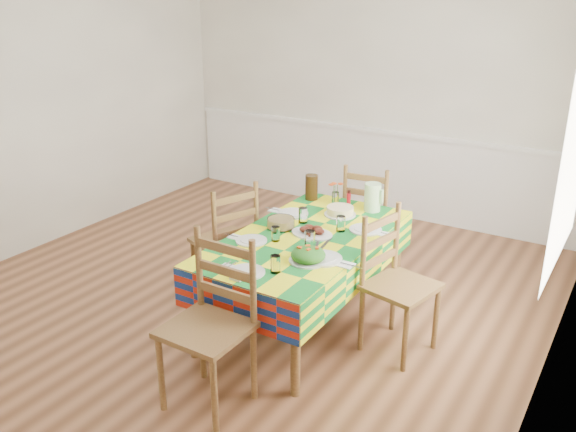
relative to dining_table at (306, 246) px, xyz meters
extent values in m
cube|color=brown|center=(-0.61, -0.06, -0.63)|extent=(4.50, 5.00, 0.04)
cube|color=#BEB7A7|center=(-0.61, 2.46, 0.74)|extent=(4.50, 0.04, 2.70)
cube|color=#BEB7A7|center=(-2.88, -0.06, 0.74)|extent=(0.04, 5.00, 2.70)
cube|color=#BEB7A7|center=(1.66, -0.06, 0.74)|extent=(0.04, 5.00, 2.70)
cube|color=white|center=(-0.61, 2.41, 0.29)|extent=(4.41, 0.06, 0.04)
cube|color=white|center=(-0.61, 2.42, -0.16)|extent=(4.41, 0.03, 0.90)
cylinder|color=brown|center=(-0.39, -0.80, -0.29)|extent=(0.06, 0.06, 0.63)
cylinder|color=brown|center=(0.39, -0.80, -0.29)|extent=(0.06, 0.06, 0.63)
cylinder|color=brown|center=(-0.39, 0.80, -0.29)|extent=(0.06, 0.06, 0.63)
cylinder|color=brown|center=(0.39, 0.80, -0.29)|extent=(0.06, 0.06, 0.63)
cube|color=brown|center=(0.00, 0.00, 0.05)|extent=(0.90, 1.70, 0.04)
cube|color=red|center=(0.00, 0.00, 0.07)|extent=(0.93, 1.74, 0.01)
cube|color=red|center=(-0.47, 0.00, -0.07)|extent=(0.01, 1.74, 0.27)
cube|color=red|center=(0.47, 0.00, -0.07)|extent=(0.01, 1.74, 0.27)
cube|color=red|center=(0.00, -0.87, -0.07)|extent=(0.93, 0.01, 0.27)
cube|color=red|center=(0.00, 0.87, -0.07)|extent=(0.93, 0.01, 0.27)
cylinder|color=silver|center=(-0.02, -0.70, 0.08)|extent=(0.23, 0.23, 0.01)
cylinder|color=silver|center=(-0.02, -0.70, 0.09)|extent=(0.16, 0.16, 0.01)
cylinder|color=white|center=(0.13, -0.60, 0.13)|extent=(0.07, 0.07, 0.11)
cube|color=silver|center=(-0.17, -0.70, 0.08)|extent=(0.09, 0.09, 0.01)
cube|color=silver|center=(-0.19, -0.70, 0.08)|extent=(0.01, 0.15, 0.00)
cube|color=silver|center=(-0.16, -0.70, 0.08)|extent=(0.01, 0.17, 0.00)
cylinder|color=silver|center=(-0.27, -0.28, 0.08)|extent=(0.22, 0.22, 0.01)
cylinder|color=silver|center=(-0.27, -0.28, 0.09)|extent=(0.15, 0.15, 0.00)
cylinder|color=white|center=(-0.14, -0.18, 0.13)|extent=(0.06, 0.06, 0.11)
cube|color=silver|center=(-0.42, -0.28, 0.08)|extent=(0.08, 0.08, 0.00)
cube|color=silver|center=(-0.44, -0.28, 0.08)|extent=(0.14, 0.01, 0.00)
cube|color=silver|center=(-0.40, -0.28, 0.08)|extent=(0.16, 0.01, 0.00)
cylinder|color=silver|center=(-0.30, 0.32, 0.08)|extent=(0.24, 0.24, 0.01)
cylinder|color=silver|center=(-0.30, 0.32, 0.09)|extent=(0.17, 0.17, 0.01)
cylinder|color=white|center=(-0.15, 0.22, 0.13)|extent=(0.07, 0.07, 0.12)
cube|color=silver|center=(-0.46, 0.32, 0.08)|extent=(0.09, 0.09, 0.01)
cube|color=silver|center=(-0.48, 0.32, 0.08)|extent=(0.15, 0.01, 0.00)
cube|color=silver|center=(-0.45, 0.32, 0.08)|extent=(0.18, 0.01, 0.00)
cylinder|color=silver|center=(0.29, -0.28, 0.08)|extent=(0.26, 0.26, 0.01)
cylinder|color=silver|center=(0.29, -0.28, 0.09)|extent=(0.18, 0.18, 0.01)
cylinder|color=white|center=(0.13, -0.16, 0.14)|extent=(0.07, 0.07, 0.12)
cube|color=silver|center=(0.46, -0.28, 0.08)|extent=(0.10, 0.10, 0.01)
cube|color=silver|center=(0.44, -0.28, 0.08)|extent=(0.16, 0.01, 0.00)
cube|color=silver|center=(0.48, -0.28, 0.08)|extent=(0.19, 0.01, 0.00)
cylinder|color=silver|center=(0.32, 0.32, 0.08)|extent=(0.24, 0.24, 0.01)
cylinder|color=silver|center=(0.32, 0.32, 0.09)|extent=(0.17, 0.17, 0.01)
cylinder|color=white|center=(0.17, 0.22, 0.13)|extent=(0.07, 0.07, 0.11)
cube|color=silver|center=(0.47, 0.32, 0.08)|extent=(0.09, 0.09, 0.01)
cube|color=silver|center=(0.46, 0.32, 0.08)|extent=(0.15, 0.01, 0.00)
cube|color=silver|center=(0.49, 0.32, 0.08)|extent=(0.18, 0.01, 0.00)
ellipsoid|color=silver|center=(0.03, 0.05, 0.08)|extent=(0.31, 0.22, 0.01)
ellipsoid|color=black|center=(0.08, 0.05, 0.11)|extent=(0.08, 0.07, 0.05)
ellipsoid|color=black|center=(0.05, 0.08, 0.11)|extent=(0.08, 0.07, 0.05)
ellipsoid|color=black|center=(-0.01, 0.07, 0.11)|extent=(0.08, 0.07, 0.05)
ellipsoid|color=black|center=(-0.02, 0.03, 0.11)|extent=(0.08, 0.07, 0.05)
ellipsoid|color=black|center=(0.03, 0.01, 0.11)|extent=(0.08, 0.07, 0.05)
cylinder|color=silver|center=(0.22, -0.35, 0.08)|extent=(0.25, 0.25, 0.01)
ellipsoid|color=#124210|center=(0.22, -0.35, 0.12)|extent=(0.23, 0.23, 0.10)
cube|color=#D04612|center=(0.17, -0.38, 0.17)|extent=(0.03, 0.02, 0.01)
cube|color=#D04612|center=(0.20, -0.33, 0.17)|extent=(0.04, 0.03, 0.01)
cube|color=#D04612|center=(0.24, -0.38, 0.17)|extent=(0.03, 0.03, 0.01)
cube|color=#D04612|center=(0.27, -0.33, 0.17)|extent=(0.03, 0.04, 0.01)
cylinder|color=white|center=(-0.23, 0.04, 0.11)|extent=(0.20, 0.20, 0.07)
cylinder|color=tan|center=(-0.23, 0.04, 0.11)|extent=(0.19, 0.19, 0.06)
cylinder|color=silver|center=(0.02, 0.50, 0.08)|extent=(0.25, 0.25, 0.01)
cylinder|color=#DCC286|center=(0.02, 0.50, 0.11)|extent=(0.21, 0.21, 0.06)
cube|color=black|center=(0.14, -0.09, 0.08)|extent=(0.11, 0.27, 0.01)
cube|color=black|center=(0.19, -0.07, 0.08)|extent=(0.06, 0.28, 0.01)
cylinder|color=white|center=(-0.13, 0.71, 0.12)|extent=(0.06, 0.06, 0.10)
cylinder|color=#3B7928|center=(-0.15, 0.71, 0.16)|extent=(0.00, 0.00, 0.14)
ellipsoid|color=#D04612|center=(-0.18, 0.71, 0.23)|extent=(0.05, 0.05, 0.02)
cylinder|color=#3B7928|center=(-0.12, 0.72, 0.16)|extent=(0.00, 0.00, 0.14)
ellipsoid|color=#D04612|center=(-0.10, 0.73, 0.24)|extent=(0.05, 0.05, 0.02)
cylinder|color=#3B7928|center=(-0.13, 0.70, 0.16)|extent=(0.00, 0.00, 0.14)
ellipsoid|color=#D04612|center=(-0.13, 0.68, 0.26)|extent=(0.05, 0.05, 0.02)
cylinder|color=red|center=(-0.02, 0.72, 0.14)|extent=(0.03, 0.03, 0.13)
cylinder|color=#B6E7A3|center=(0.19, 0.72, 0.19)|extent=(0.13, 0.13, 0.22)
cylinder|color=#301E0A|center=(-0.35, 0.71, 0.18)|extent=(0.10, 0.10, 0.21)
cube|color=silver|center=(-0.02, -0.82, 0.08)|extent=(0.08, 0.02, 0.02)
cylinder|color=brown|center=(-0.20, -1.32, -0.36)|extent=(0.04, 0.04, 0.49)
cylinder|color=brown|center=(0.20, -1.33, -0.36)|extent=(0.04, 0.04, 0.49)
cylinder|color=brown|center=(-0.20, -0.95, -0.36)|extent=(0.04, 0.04, 0.49)
cylinder|color=brown|center=(0.20, -0.95, -0.36)|extent=(0.04, 0.04, 0.49)
cube|color=brown|center=(0.00, -1.14, -0.10)|extent=(0.47, 0.44, 0.03)
cylinder|color=brown|center=(-0.19, -0.94, 0.16)|extent=(0.04, 0.04, 0.55)
cylinder|color=brown|center=(0.20, -0.94, 0.16)|extent=(0.04, 0.04, 0.55)
cube|color=brown|center=(0.00, -0.94, 0.05)|extent=(0.39, 0.03, 0.05)
cube|color=brown|center=(0.00, -0.94, 0.19)|extent=(0.39, 0.03, 0.05)
cube|color=brown|center=(0.00, -0.94, 0.34)|extent=(0.39, 0.03, 0.05)
cylinder|color=brown|center=(0.16, 1.32, -0.38)|extent=(0.04, 0.04, 0.45)
cylinder|color=brown|center=(-0.19, 1.29, -0.38)|extent=(0.04, 0.04, 0.45)
cylinder|color=brown|center=(0.19, 0.98, -0.38)|extent=(0.04, 0.04, 0.45)
cylinder|color=brown|center=(-0.16, 0.95, -0.38)|extent=(0.04, 0.04, 0.45)
cube|color=brown|center=(0.00, 1.14, -0.14)|extent=(0.45, 0.43, 0.03)
cylinder|color=brown|center=(0.19, 0.97, 0.09)|extent=(0.04, 0.04, 0.50)
cylinder|color=brown|center=(-0.16, 0.94, 0.09)|extent=(0.04, 0.04, 0.50)
cube|color=brown|center=(0.02, 0.96, -0.01)|extent=(0.36, 0.05, 0.05)
cube|color=brown|center=(0.02, 0.96, 0.12)|extent=(0.36, 0.05, 0.05)
cube|color=brown|center=(0.02, 0.96, 0.25)|extent=(0.36, 0.05, 0.05)
cylinder|color=brown|center=(-0.83, 0.23, -0.38)|extent=(0.04, 0.04, 0.46)
cylinder|color=brown|center=(-0.96, -0.11, -0.38)|extent=(0.04, 0.04, 0.46)
cylinder|color=brown|center=(-0.51, 0.11, -0.38)|extent=(0.04, 0.04, 0.46)
cylinder|color=brown|center=(-0.64, -0.23, -0.38)|extent=(0.04, 0.04, 0.46)
cube|color=brown|center=(-0.73, 0.00, -0.13)|extent=(0.54, 0.55, 0.03)
cylinder|color=brown|center=(-0.50, 0.11, 0.11)|extent=(0.04, 0.04, 0.51)
cylinder|color=brown|center=(-0.63, -0.24, 0.11)|extent=(0.04, 0.04, 0.51)
cube|color=brown|center=(-0.56, -0.07, 0.01)|extent=(0.15, 0.35, 0.05)
cube|color=brown|center=(-0.56, -0.07, 0.14)|extent=(0.15, 0.35, 0.05)
cube|color=brown|center=(-0.56, -0.07, 0.27)|extent=(0.15, 0.35, 0.05)
cylinder|color=brown|center=(0.87, -0.22, -0.37)|extent=(0.04, 0.04, 0.46)
cylinder|color=brown|center=(0.95, 0.14, -0.37)|extent=(0.04, 0.04, 0.46)
cylinder|color=brown|center=(0.52, -0.14, -0.37)|extent=(0.04, 0.04, 0.46)
cylinder|color=brown|center=(0.60, 0.22, -0.37)|extent=(0.04, 0.04, 0.46)
cube|color=brown|center=(0.73, 0.00, -0.13)|extent=(0.50, 0.51, 0.03)
cylinder|color=brown|center=(0.51, -0.14, 0.11)|extent=(0.04, 0.04, 0.52)
cylinder|color=brown|center=(0.59, 0.22, 0.11)|extent=(0.04, 0.04, 0.52)
cube|color=brown|center=(0.55, 0.04, 0.01)|extent=(0.10, 0.37, 0.05)
cube|color=brown|center=(0.55, 0.04, 0.15)|extent=(0.10, 0.37, 0.05)
cube|color=brown|center=(0.55, 0.04, 0.28)|extent=(0.10, 0.37, 0.05)
camera|label=1|loc=(1.98, -3.46, 1.76)|focal=38.00mm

